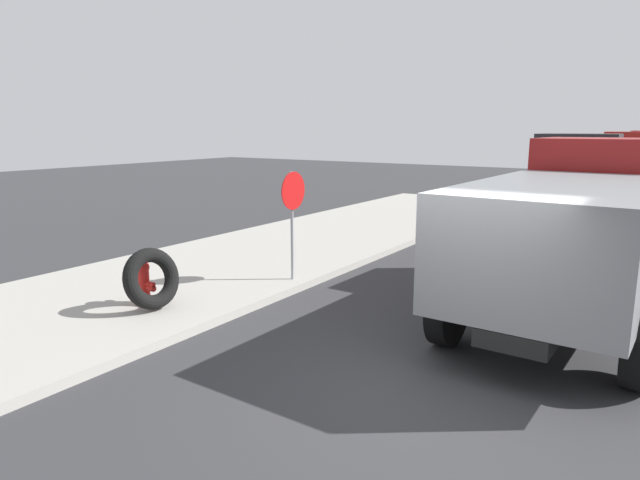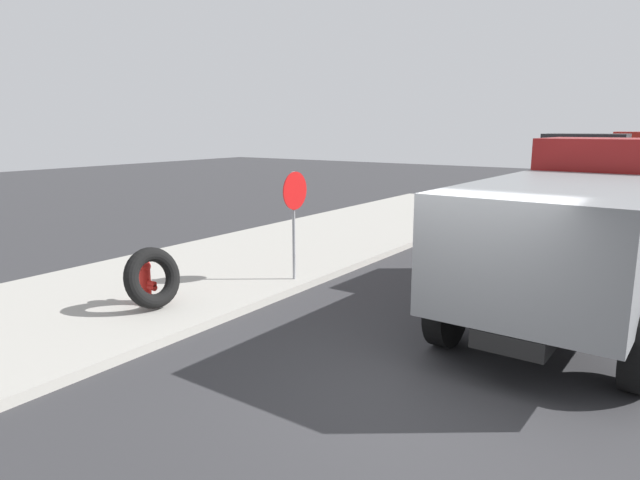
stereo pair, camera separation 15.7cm
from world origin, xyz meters
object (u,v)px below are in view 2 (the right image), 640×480
object	(u,v)px
loose_tire	(153,278)
dump_truck_yellow	(592,171)
fire_hydrant	(145,280)
dump_truck_gray	(581,225)
stop_sign	(294,205)

from	to	relation	value
loose_tire	dump_truck_yellow	distance (m)	17.42
loose_tire	fire_hydrant	bearing A→B (deg)	68.43
fire_hydrant	dump_truck_gray	world-z (taller)	dump_truck_gray
stop_sign	dump_truck_gray	size ratio (longest dim) A/B	0.31
loose_tire	dump_truck_gray	distance (m)	7.29
dump_truck_yellow	loose_tire	bearing A→B (deg)	166.31
loose_tire	dump_truck_gray	world-z (taller)	dump_truck_gray
fire_hydrant	stop_sign	distance (m)	3.21
dump_truck_gray	stop_sign	bearing A→B (deg)	103.56
fire_hydrant	dump_truck_yellow	distance (m)	17.38
fire_hydrant	stop_sign	xyz separation A→B (m)	(2.73, -1.27, 1.12)
dump_truck_gray	dump_truck_yellow	world-z (taller)	same
loose_tire	stop_sign	xyz separation A→B (m)	(2.89, -0.86, 0.98)
stop_sign	dump_truck_yellow	distance (m)	14.39
loose_tire	dump_truck_yellow	bearing A→B (deg)	-13.69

